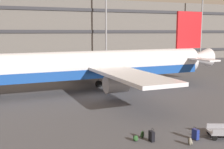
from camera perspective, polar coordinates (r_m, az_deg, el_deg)
ground_plane at (r=32.39m, az=-2.63°, el=-4.41°), size 600.00×600.00×0.00m
terminal_structure at (r=73.66m, az=-13.12°, el=8.53°), size 138.07×18.12×14.86m
airliner at (r=35.38m, az=-3.13°, el=1.78°), size 36.11×29.17×10.19m
light_mast_center_left at (r=63.47m, az=-1.24°, el=14.80°), size 1.80×0.50×24.75m
light_mast_center_right at (r=75.69m, az=17.84°, el=11.15°), size 1.80×0.50×18.98m
suitcase_large at (r=19.49m, az=8.08°, el=-12.28°), size 0.26×0.48×0.88m
suitcase_black at (r=20.39m, az=16.65°, el=-11.57°), size 0.34×0.50×0.91m
backpack_silver at (r=19.42m, az=15.64°, el=-13.04°), size 0.40×0.40×0.57m
backpack_red at (r=20.08m, az=6.16°, el=-12.05°), size 0.39×0.37×0.55m
backpack_teal at (r=19.45m, az=4.84°, el=-12.86°), size 0.38×0.30×0.46m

